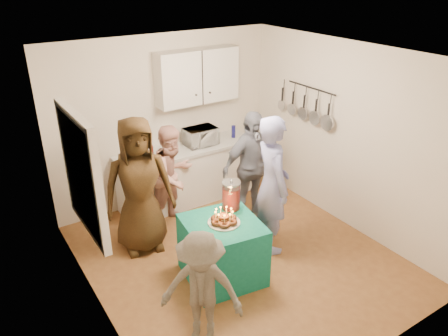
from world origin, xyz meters
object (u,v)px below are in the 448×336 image
microwave (201,136)px  woman_back_center (173,176)px  man_birthday (272,185)px  woman_back_left (139,186)px  punch_jar (231,196)px  party_table (222,250)px  child_near_left (201,290)px  counter (188,176)px  woman_back_right (250,167)px

microwave → woman_back_center: 0.91m
man_birthday → woman_back_left: (-1.43, 0.91, -0.01)m
punch_jar → party_table: bearing=-140.5°
party_table → child_near_left: size_ratio=0.67×
counter → woman_back_left: (-1.13, -0.80, 0.49)m
microwave → punch_jar: size_ratio=1.45×
woman_back_right → counter: bearing=115.7°
punch_jar → child_near_left: bearing=-136.0°
counter → woman_back_right: (0.52, -0.95, 0.40)m
child_near_left → counter: bearing=106.6°
punch_jar → man_birthday: (0.60, -0.03, -0.00)m
woman_back_center → party_table: bearing=-114.0°
punch_jar → woman_back_left: (-0.83, 0.88, -0.01)m
counter → punch_jar: punch_jar is taller
woman_back_center → man_birthday: bearing=-78.1°
party_table → man_birthday: 1.05m
woman_back_center → child_near_left: size_ratio=1.18×
counter → man_birthday: size_ratio=1.19×
microwave → man_birthday: man_birthday is taller
punch_jar → child_near_left: (-0.99, -0.95, -0.30)m
counter → woman_back_center: woman_back_center is taller
punch_jar → woman_back_center: (-0.18, 1.22, -0.18)m
man_birthday → child_near_left: man_birthday is taller
man_birthday → woman_back_left: bearing=72.9°
microwave → counter: bearing=179.6°
microwave → child_near_left: bearing=-120.8°
woman_back_center → woman_back_right: woman_back_right is taller
woman_back_right → child_near_left: size_ratio=1.30×
party_table → woman_back_left: 1.35m
counter → woman_back_left: bearing=-144.9°
counter → party_table: bearing=-107.0°
party_table → woman_back_right: (1.10, 0.96, 0.45)m
punch_jar → child_near_left: size_ratio=0.27×
microwave → party_table: microwave is taller
man_birthday → party_table: bearing=117.8°
man_birthday → woman_back_right: man_birthday is taller
woman_back_right → child_near_left: (-1.82, -1.68, -0.19)m
woman_back_left → child_near_left: size_ratio=1.45×
microwave → party_table: size_ratio=0.58×
party_table → woman_back_left: woman_back_left is taller
party_table → woman_back_right: 1.53m
microwave → woman_back_right: size_ratio=0.30×
punch_jar → woman_back_right: bearing=41.4°
woman_back_center → microwave: bearing=12.2°
man_birthday → microwave: bearing=17.2°
woman_back_left → party_table: bearing=-52.3°
counter → woman_back_center: 0.74m
microwave → man_birthday: bearing=-88.8°
microwave → woman_back_left: bearing=-150.4°
punch_jar → woman_back_right: (0.83, 0.73, -0.10)m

